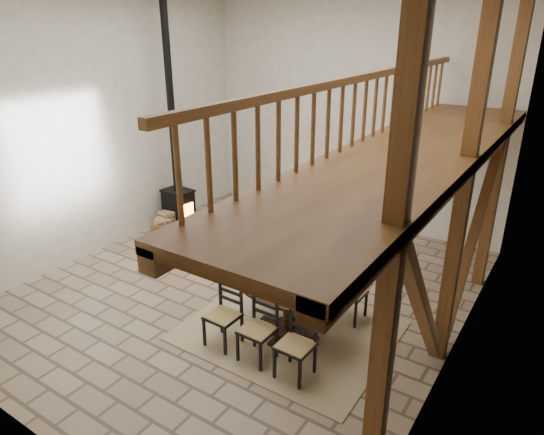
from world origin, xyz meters
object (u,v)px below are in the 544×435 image
Objects in this scene: wood_stove at (177,180)px; log_basket at (162,229)px; dining_table at (289,308)px; log_stack at (168,221)px.

log_basket is at bearing -78.04° from wood_stove.
log_basket is at bearing 161.39° from dining_table.
log_stack is (-0.06, -0.31, -0.90)m from wood_stove.
wood_stove reaches higher than log_basket.
wood_stove is 1.15m from log_basket.
wood_stove is (-4.30, 2.15, 0.72)m from dining_table.
dining_table is 4.73m from log_stack.
dining_table is 4.86m from wood_stove.
wood_stove is 11.34× the size of log_stack.
log_basket is 0.37m from log_stack.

